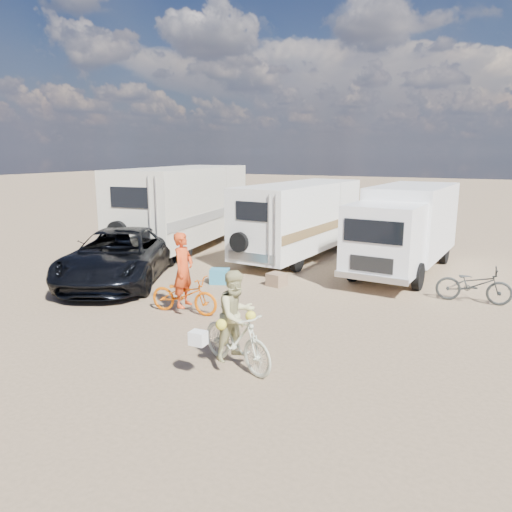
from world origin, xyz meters
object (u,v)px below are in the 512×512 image
at_px(rider_woman, 236,324).
at_px(cooler, 220,276).
at_px(bike_parked, 474,284).
at_px(rider_man, 184,277).
at_px(box_truck, 404,230).
at_px(rv_left, 183,209).
at_px(rv_main, 299,221).
at_px(dark_suv, 119,256).
at_px(bike_man, 184,295).
at_px(bike_woman, 236,339).
at_px(crate, 277,279).

height_order(rider_woman, cooler, rider_woman).
bearing_deg(bike_parked, rider_man, 119.19).
bearing_deg(box_truck, rider_woman, -94.29).
distance_m(rv_left, cooler, 5.99).
distance_m(box_truck, cooler, 6.30).
relative_size(box_truck, bike_parked, 3.55).
distance_m(rv_main, box_truck, 3.94).
distance_m(dark_suv, bike_man, 3.94).
height_order(bike_man, rider_man, rider_man).
relative_size(bike_parked, cooler, 3.33).
relative_size(bike_man, rider_man, 0.97).
xyz_separation_m(rv_main, rider_man, (-0.30, -7.30, -0.47)).
relative_size(bike_woman, cooler, 3.30).
bearing_deg(cooler, rv_left, 114.00).
distance_m(rv_left, rider_woman, 11.72).
relative_size(box_truck, crate, 13.99).
bearing_deg(dark_suv, rider_man, -49.94).
bearing_deg(box_truck, rv_main, 177.34).
height_order(bike_woman, cooler, bike_woman).
height_order(rv_main, rider_man, rv_main).
bearing_deg(rv_left, rider_woman, -58.40).
height_order(rv_main, dark_suv, rv_main).
bearing_deg(rider_woman, bike_man, 72.57).
bearing_deg(rv_left, box_truck, -8.22).
bearing_deg(cooler, bike_parked, -10.59).
distance_m(dark_suv, bike_woman, 7.30).
bearing_deg(crate, rider_woman, -74.48).
relative_size(rv_main, cooler, 11.85).
distance_m(bike_man, bike_woman, 3.43).
distance_m(rv_left, bike_man, 8.44).
bearing_deg(rv_main, bike_parked, -22.04).
relative_size(rv_main, rider_man, 3.63).
bearing_deg(rv_main, crate, -72.73).
xyz_separation_m(bike_man, rider_man, (0.00, 0.00, 0.45)).
bearing_deg(rv_left, rv_main, -2.69).
distance_m(rider_man, rider_woman, 3.43).
xyz_separation_m(dark_suv, crate, (4.61, 1.58, -0.60)).
xyz_separation_m(bike_woman, rider_woman, (0.00, 0.00, 0.28)).
distance_m(bike_woman, bike_parked, 7.31).
bearing_deg(rider_man, rv_main, -6.50).
bearing_deg(bike_woman, crate, 38.31).
bearing_deg(rv_main, cooler, -94.87).
bearing_deg(rider_woman, bike_parked, -8.90).
xyz_separation_m(bike_woman, cooler, (-3.20, 5.00, -0.34)).
xyz_separation_m(rider_man, bike_parked, (6.45, 4.01, -0.43)).
bearing_deg(bike_woman, rv_left, 61.20).
xyz_separation_m(dark_suv, rider_woman, (6.14, -3.94, 0.04)).
bearing_deg(rv_left, bike_parked, -21.66).
xyz_separation_m(dark_suv, bike_parked, (9.98, 2.28, -0.30)).
xyz_separation_m(rv_left, bike_woman, (7.26, -9.16, -1.09)).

